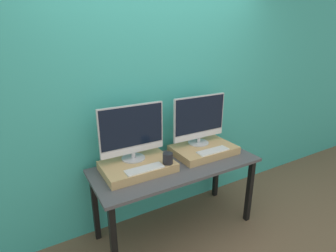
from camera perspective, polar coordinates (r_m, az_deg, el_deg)
name	(u,v)px	position (r m, az deg, el deg)	size (l,w,h in m)	color
ground_plane	(194,249)	(2.76, 5.66, -25.02)	(12.00, 12.00, 0.00)	brown
wall_back	(156,100)	(2.68, -2.55, 5.75)	(8.00, 0.04, 2.60)	teal
workbench	(176,172)	(2.58, 1.84, -9.88)	(1.61, 0.66, 0.75)	#47474C
wooden_riser_left	(138,166)	(2.42, -6.63, -8.74)	(0.63, 0.43, 0.08)	tan
monitor_left	(132,132)	(2.38, -7.81, -1.27)	(0.61, 0.22, 0.52)	#B2B2B7
keyboard_left	(144,169)	(2.28, -5.14, -9.26)	(0.34, 0.11, 0.01)	silver
mug	(168,158)	(2.36, -0.05, -7.05)	(0.09, 0.09, 0.10)	black
wooden_riser_right	(203,150)	(2.77, 7.73, -5.11)	(0.63, 0.43, 0.08)	tan
monitor_right	(199,119)	(2.73, 6.83, 1.45)	(0.61, 0.22, 0.52)	#B2B2B7
keyboard_right	(213,151)	(2.64, 9.75, -5.32)	(0.34, 0.11, 0.01)	silver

